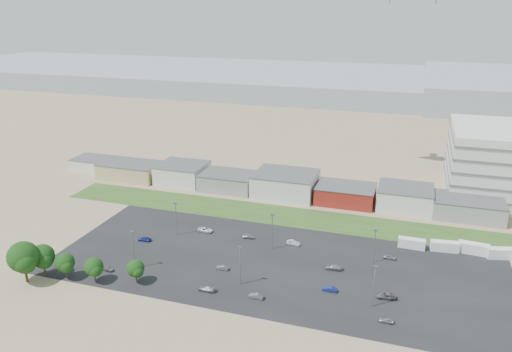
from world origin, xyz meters
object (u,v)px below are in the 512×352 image
at_px(box_trailer_a, 412,243).
at_px(parked_car_12, 333,267).
at_px(tree_far_left, 24,260).
at_px(parked_car_9, 205,230).
at_px(parked_car_8, 390,257).
at_px(parked_car_0, 386,296).
at_px(parked_car_1, 330,289).
at_px(parked_car_6, 249,236).
at_px(parked_car_11, 293,243).
at_px(parked_car_13, 256,296).
at_px(parked_car_5, 145,239).
at_px(parked_car_4, 223,268).
at_px(parked_car_3, 207,289).
at_px(parked_car_2, 386,320).
at_px(parked_car_10, 107,269).

relative_size(box_trailer_a, parked_car_12, 1.67).
xyz_separation_m(tree_far_left, parked_car_9, (30.85, 40.77, -5.54)).
bearing_deg(parked_car_8, parked_car_0, -173.36).
relative_size(parked_car_1, parked_car_6, 0.96).
relative_size(parked_car_11, parked_car_13, 1.07).
bearing_deg(parked_car_11, parked_car_5, 109.87).
height_order(parked_car_4, parked_car_5, parked_car_5).
relative_size(parked_car_9, parked_car_11, 1.21).
xyz_separation_m(parked_car_1, parked_car_3, (-28.58, -9.14, 0.04)).
relative_size(parked_car_2, parked_car_9, 0.68).
height_order(box_trailer_a, parked_car_13, box_trailer_a).
bearing_deg(parked_car_1, parked_car_8, 151.86).
distance_m(parked_car_0, parked_car_12, 17.22).
height_order(parked_car_3, parked_car_5, parked_car_5).
bearing_deg(parked_car_11, parked_car_10, 129.65).
relative_size(parked_car_6, parked_car_11, 0.97).
bearing_deg(parked_car_3, parked_car_8, 127.37).
distance_m(parked_car_2, parked_car_3, 42.57).
bearing_deg(box_trailer_a, parked_car_3, -138.23).
bearing_deg(parked_car_13, parked_car_11, 178.57).
xyz_separation_m(parked_car_0, parked_car_11, (-27.65, 20.34, -0.01)).
distance_m(tree_far_left, parked_car_9, 51.43).
distance_m(parked_car_0, parked_car_9, 59.09).
height_order(parked_car_3, parked_car_6, parked_car_3).
bearing_deg(parked_car_11, parked_car_0, -121.37).
distance_m(tree_far_left, parked_car_3, 46.02).
xyz_separation_m(parked_car_9, parked_car_10, (-14.94, -29.61, -0.10)).
bearing_deg(parked_car_6, parked_car_8, -94.98).
distance_m(parked_car_11, parked_car_12, 17.13).
xyz_separation_m(tree_far_left, parked_car_2, (87.11, 10.60, -5.65)).
distance_m(tree_far_left, parked_car_2, 87.93).
height_order(parked_car_8, parked_car_11, parked_car_11).
bearing_deg(parked_car_12, parked_car_8, 126.33).
bearing_deg(box_trailer_a, parked_car_10, -151.33).
height_order(parked_car_10, parked_car_13, parked_car_13).
height_order(parked_car_3, parked_car_9, parked_car_9).
distance_m(parked_car_4, parked_car_12, 29.07).
distance_m(parked_car_8, parked_car_13, 41.42).
height_order(parked_car_6, parked_car_11, parked_car_11).
bearing_deg(parked_car_12, parked_car_11, -129.60).
height_order(parked_car_9, parked_car_11, parked_car_9).
xyz_separation_m(parked_car_4, parked_car_11, (14.23, 19.80, 0.08)).
distance_m(tree_far_left, parked_car_8, 95.16).
bearing_deg(parked_car_9, box_trailer_a, -80.71).
height_order(parked_car_6, parked_car_12, parked_car_12).
bearing_deg(parked_car_5, parked_car_6, 106.84).
distance_m(parked_car_1, parked_car_5, 57.68).
xyz_separation_m(box_trailer_a, parked_car_12, (-19.23, -19.29, -0.75)).
bearing_deg(parked_car_5, parked_car_9, 123.25).
bearing_deg(parked_car_12, parked_car_4, -72.73).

